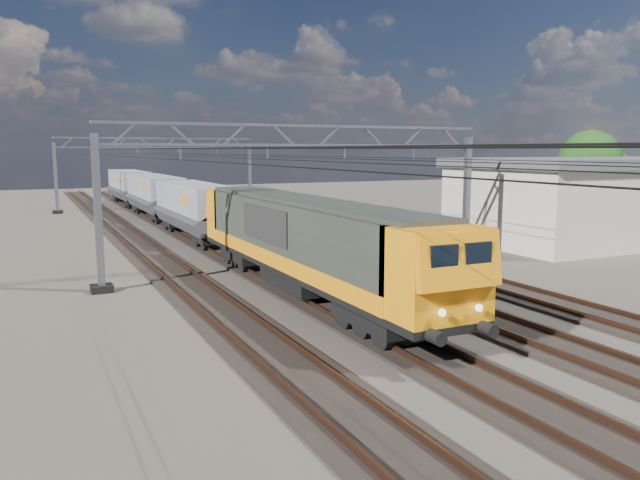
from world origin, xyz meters
name	(u,v)px	position (x,y,z in m)	size (l,w,h in m)	color
ground	(346,290)	(0.00, 0.00, 0.00)	(160.00, 160.00, 0.00)	#2A241F
track_outer_west	(209,302)	(-6.00, 0.00, 0.07)	(2.60, 140.00, 0.30)	black
track_loco	(303,292)	(-2.00, 0.00, 0.07)	(2.60, 140.00, 0.30)	black
track_inner_east	(386,284)	(2.00, 0.00, 0.07)	(2.60, 140.00, 0.30)	black
track_outer_east	(459,276)	(6.00, 0.00, 0.07)	(2.60, 140.00, 0.30)	black
catenary_gantry_mid	(307,193)	(0.00, 4.00, 3.91)	(19.90, 0.90, 7.11)	gray
catenary_gantry_far	(159,170)	(0.00, 40.00, 3.91)	(19.90, 0.90, 7.11)	gray
overhead_wires	(276,153)	(0.00, 8.00, 5.75)	(12.03, 140.00, 0.53)	black
locomotive	(304,239)	(-2.00, -0.08, 2.33)	(2.76, 21.10, 3.62)	black
hopper_wagon_lead	(196,206)	(-2.00, 17.61, 2.23)	(3.38, 13.00, 3.25)	black
hopper_wagon_mid	(155,193)	(-2.00, 31.81, 2.23)	(3.38, 13.00, 3.25)	black
hopper_wagon_third	(129,185)	(-2.00, 46.01, 2.23)	(3.38, 13.00, 3.25)	black
industrial_shed	(600,199)	(22.00, 6.00, 2.73)	(18.60, 10.60, 5.40)	beige
tree_far	(595,164)	(30.32, 13.79, 4.79)	(5.50, 5.10, 7.52)	#3A2A1A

